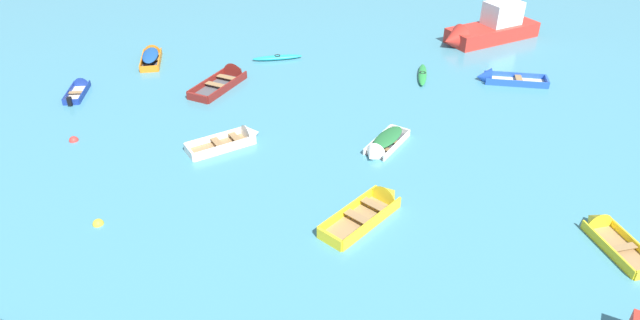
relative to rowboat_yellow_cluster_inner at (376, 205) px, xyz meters
name	(u,v)px	position (x,y,z in m)	size (l,w,h in m)	color
rowboat_yellow_cluster_inner	(376,205)	(0.00, 0.00, 0.00)	(3.60, 3.51, 1.09)	#99754C
rowboat_white_far_left	(238,139)	(-5.46, 5.37, -0.02)	(3.50, 2.49, 1.01)	#99754C
rowboat_deep_blue_far_right	(80,88)	(-14.22, 11.50, -0.06)	(0.92, 2.87, 0.77)	beige
kayak_turquoise_back_row_center	(277,58)	(-3.60, 14.97, -0.07)	(3.04, 0.81, 0.29)	teal
rowboat_maroon_cluster_outer	(230,77)	(-6.27, 12.19, -0.01)	(3.23, 4.26, 1.27)	#4C4C51
kayak_green_near_left	(422,75)	(4.55, 11.88, -0.07)	(1.15, 2.94, 0.28)	#288C3D
rowboat_orange_back_row_right	(151,55)	(-11.15, 15.54, 0.08)	(1.35, 3.33, 0.97)	#4C4C51
rowboat_yellow_near_right	(605,232)	(7.87, -2.05, -0.04)	(1.54, 3.24, 1.00)	#99754C
rowboat_white_back_row_left	(382,145)	(0.96, 4.23, 0.04)	(2.58, 3.00, 0.93)	#4C4C51
rowboat_blue_far_back	(497,79)	(8.52, 10.96, -0.04)	(3.95, 1.97, 1.06)	beige
motor_launch_red_outer_right	(487,29)	(9.99, 17.23, 0.56)	(7.20, 4.63, 2.77)	red
mooring_buoy_outer_edge	(98,224)	(-10.26, -0.11, -0.20)	(0.40, 0.40, 0.40)	yellow
mooring_buoy_midfield	(74,141)	(-12.96, 6.07, -0.20)	(0.42, 0.42, 0.42)	red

